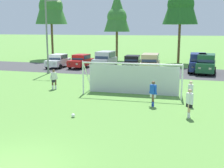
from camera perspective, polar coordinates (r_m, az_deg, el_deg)
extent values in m
plane|color=#598C3D|center=(24.31, 1.61, -0.74)|extent=(400.00, 400.00, 0.00)
cube|color=#3D3D3F|center=(33.91, 6.02, 2.55)|extent=(52.00, 8.40, 0.01)
sphere|color=white|center=(16.37, -7.75, -6.23)|extent=(0.22, 0.22, 0.22)
sphere|color=black|center=(16.37, -7.75, -6.22)|extent=(0.08, 0.08, 0.08)
sphere|color=red|center=(16.35, -7.56, -6.26)|extent=(0.07, 0.07, 0.07)
cylinder|color=white|center=(20.54, 13.78, 0.25)|extent=(0.12, 0.12, 2.44)
cylinder|color=white|center=(21.85, -5.77, 1.14)|extent=(0.12, 0.12, 2.44)
cylinder|color=white|center=(20.70, 3.74, 4.05)|extent=(7.32, 0.41, 0.12)
cylinder|color=white|center=(21.40, 13.83, 1.00)|extent=(0.16, 1.95, 2.46)
cylinder|color=white|center=(22.67, -5.00, 1.82)|extent=(0.16, 1.95, 2.46)
cube|color=silver|center=(21.88, 4.19, 0.86)|extent=(6.95, 0.31, 2.20)
cylinder|color=brown|center=(23.17, -3.41, -0.32)|extent=(0.14, 0.14, 0.80)
cylinder|color=brown|center=(23.43, -3.58, -0.20)|extent=(0.14, 0.14, 0.80)
cylinder|color=#232D99|center=(23.22, -3.40, -0.90)|extent=(0.15, 0.15, 0.32)
cylinder|color=#232D99|center=(23.48, -3.57, -0.77)|extent=(0.15, 0.15, 0.32)
cube|color=silver|center=(23.24, -3.51, 0.52)|extent=(0.38, 0.29, 0.28)
cube|color=#1E38B7|center=(23.18, -3.52, 1.44)|extent=(0.43, 0.32, 0.60)
sphere|color=brown|center=(23.11, -3.53, 2.49)|extent=(0.22, 0.22, 0.22)
cylinder|color=#1E38B7|center=(23.01, -3.05, 1.33)|extent=(0.24, 0.14, 0.55)
cylinder|color=#1E38B7|center=(23.35, -3.97, 1.45)|extent=(0.24, 0.14, 0.55)
cylinder|color=brown|center=(24.16, -11.18, -0.05)|extent=(0.14, 0.14, 0.80)
cylinder|color=brown|center=(24.16, -11.76, -0.07)|extent=(0.14, 0.14, 0.80)
cylinder|color=white|center=(24.21, -11.16, -0.60)|extent=(0.15, 0.15, 0.32)
cylinder|color=white|center=(24.21, -11.74, -0.62)|extent=(0.15, 0.15, 0.32)
cube|color=black|center=(24.10, -11.50, 0.69)|extent=(0.35, 0.40, 0.28)
cube|color=silver|center=(24.04, -11.53, 1.58)|extent=(0.39, 0.45, 0.60)
sphere|color=brown|center=(23.97, -11.57, 2.60)|extent=(0.22, 0.22, 0.22)
cylinder|color=silver|center=(24.15, -10.99, 1.60)|extent=(0.18, 0.25, 0.55)
cylinder|color=silver|center=(23.94, -12.08, 1.47)|extent=(0.18, 0.25, 0.55)
cylinder|color=tan|center=(16.60, 15.07, -5.24)|extent=(0.14, 0.14, 0.80)
cylinder|color=tan|center=(16.83, 15.12, -5.02)|extent=(0.14, 0.14, 0.80)
cylinder|color=white|center=(16.66, 15.03, -6.03)|extent=(0.15, 0.15, 0.32)
cylinder|color=white|center=(16.90, 15.08, -5.80)|extent=(0.15, 0.15, 0.32)
cube|color=black|center=(16.63, 15.15, -4.07)|extent=(0.37, 0.40, 0.28)
cube|color=white|center=(16.54, 15.21, -2.79)|extent=(0.41, 0.45, 0.60)
sphere|color=tan|center=(16.45, 15.29, -1.34)|extent=(0.22, 0.22, 0.22)
cylinder|color=white|center=(16.32, 15.54, -3.07)|extent=(0.20, 0.24, 0.55)
cylinder|color=white|center=(16.77, 14.89, -2.66)|extent=(0.20, 0.24, 0.55)
cylinder|color=brown|center=(18.54, 8.17, -3.27)|extent=(0.14, 0.14, 0.80)
cylinder|color=brown|center=(18.82, 8.13, -3.06)|extent=(0.14, 0.14, 0.80)
cylinder|color=#1E38B7|center=(18.60, 8.15, -3.99)|extent=(0.15, 0.15, 0.32)
cylinder|color=#1E38B7|center=(18.88, 8.12, -3.77)|extent=(0.15, 0.15, 0.32)
cube|color=silver|center=(18.61, 8.18, -2.21)|extent=(0.40, 0.37, 0.28)
cube|color=blue|center=(18.52, 8.21, -1.06)|extent=(0.45, 0.41, 0.60)
sphere|color=brown|center=(18.44, 8.25, 0.24)|extent=(0.22, 0.22, 0.22)
cylinder|color=blue|center=(18.34, 8.70, -1.27)|extent=(0.24, 0.20, 0.55)
cylinder|color=blue|center=(18.72, 7.73, -0.99)|extent=(0.24, 0.20, 0.55)
cylinder|color=beige|center=(19.14, 15.24, -3.10)|extent=(0.14, 0.14, 0.80)
cylinder|color=beige|center=(19.35, 15.35, -2.96)|extent=(0.14, 0.14, 0.80)
cylinder|color=white|center=(19.20, 15.21, -3.80)|extent=(0.15, 0.15, 0.32)
cylinder|color=white|center=(19.41, 15.31, -3.64)|extent=(0.15, 0.15, 0.32)
cube|color=black|center=(19.17, 15.34, -2.10)|extent=(0.31, 0.39, 0.28)
cube|color=white|center=(19.09, 15.40, -0.99)|extent=(0.34, 0.43, 0.60)
sphere|color=beige|center=(19.01, 15.47, 0.28)|extent=(0.22, 0.22, 0.22)
cylinder|color=white|center=(18.85, 15.49, -1.21)|extent=(0.16, 0.25, 0.55)
cylinder|color=white|center=(19.34, 15.31, -0.89)|extent=(0.16, 0.25, 0.55)
cube|color=silver|center=(37.56, -10.69, 4.30)|extent=(1.89, 4.24, 0.76)
cube|color=silver|center=(37.62, -10.63, 5.39)|extent=(1.70, 2.14, 0.64)
cube|color=#28384C|center=(36.76, -11.29, 5.21)|extent=(1.54, 0.35, 0.55)
cube|color=#28384C|center=(37.26, -9.47, 5.37)|extent=(0.08, 1.79, 0.45)
cube|color=white|center=(35.50, -11.43, 3.98)|extent=(0.28, 0.09, 0.20)
cube|color=white|center=(35.96, -12.84, 4.01)|extent=(0.28, 0.09, 0.20)
cube|color=#B21414|center=(39.20, -8.72, 4.71)|extent=(0.28, 0.09, 0.20)
cube|color=#B21414|center=(39.61, -10.03, 4.73)|extent=(0.28, 0.09, 0.20)
cylinder|color=black|center=(36.05, -10.29, 3.44)|extent=(0.25, 0.65, 0.64)
cylinder|color=black|center=(36.86, -12.82, 3.50)|extent=(0.25, 0.65, 0.64)
cylinder|color=black|center=(38.40, -8.61, 3.94)|extent=(0.25, 0.65, 0.64)
cylinder|color=black|center=(39.16, -11.02, 3.99)|extent=(0.25, 0.65, 0.64)
cube|color=red|center=(36.81, -6.23, 4.30)|extent=(2.07, 4.31, 0.76)
cube|color=red|center=(36.87, -6.15, 5.40)|extent=(1.79, 2.20, 0.64)
cube|color=#28384C|center=(36.01, -6.84, 5.22)|extent=(1.55, 0.41, 0.55)
cube|color=#28384C|center=(36.51, -4.97, 5.37)|extent=(0.16, 1.78, 0.45)
cube|color=white|center=(34.76, -7.02, 3.97)|extent=(0.28, 0.10, 0.20)
cube|color=white|center=(35.23, -8.45, 4.03)|extent=(0.28, 0.10, 0.20)
cube|color=#B21414|center=(38.44, -4.19, 4.69)|extent=(0.28, 0.10, 0.20)
cube|color=#B21414|center=(38.86, -5.52, 4.73)|extent=(0.28, 0.10, 0.20)
cylinder|color=black|center=(35.31, -5.85, 3.40)|extent=(0.28, 0.65, 0.64)
cylinder|color=black|center=(36.13, -8.42, 3.51)|extent=(0.28, 0.65, 0.64)
cylinder|color=black|center=(37.64, -4.10, 3.89)|extent=(0.28, 0.65, 0.64)
cylinder|color=black|center=(38.42, -6.55, 3.99)|extent=(0.28, 0.65, 0.64)
cube|color=#B2B2BC|center=(35.83, -1.41, 4.37)|extent=(1.92, 4.61, 1.00)
cube|color=#B2B2BC|center=(35.93, -1.32, 5.86)|extent=(1.76, 3.01, 0.84)
cube|color=#28384C|center=(34.59, -2.06, 5.63)|extent=(1.62, 0.39, 0.71)
cube|color=#28384C|center=(35.66, 0.04, 5.83)|extent=(0.05, 2.55, 0.59)
cube|color=white|center=(33.53, -1.78, 4.00)|extent=(0.28, 0.08, 0.20)
cube|color=white|center=(33.88, -3.46, 4.06)|extent=(0.28, 0.08, 0.20)
cube|color=#B21414|center=(37.81, 0.42, 4.79)|extent=(0.28, 0.08, 0.20)
cube|color=#B21414|center=(38.12, -1.09, 4.84)|extent=(0.28, 0.08, 0.20)
cylinder|color=black|center=(34.26, -0.65, 3.23)|extent=(0.24, 0.64, 0.64)
cylinder|color=black|center=(34.87, -3.63, 3.34)|extent=(0.24, 0.64, 0.64)
cylinder|color=black|center=(36.96, 0.69, 3.79)|extent=(0.24, 0.64, 0.64)
cylinder|color=black|center=(37.53, -2.10, 3.90)|extent=(0.24, 0.64, 0.64)
cube|color=black|center=(35.13, 4.04, 4.02)|extent=(2.10, 4.32, 0.76)
cube|color=black|center=(35.20, 4.09, 5.18)|extent=(1.80, 2.21, 0.64)
cube|color=#28384C|center=(34.25, 3.85, 4.99)|extent=(1.55, 0.42, 0.55)
cube|color=#28384C|center=(35.09, 5.45, 5.14)|extent=(0.17, 1.78, 0.45)
cube|color=white|center=(33.03, 4.36, 3.66)|extent=(0.29, 0.10, 0.20)
cube|color=white|center=(33.18, 2.66, 3.71)|extent=(0.29, 0.10, 0.20)
cube|color=#B21414|center=(37.08, 5.28, 4.44)|extent=(0.29, 0.10, 0.20)
cube|color=#B21414|center=(37.22, 3.76, 4.49)|extent=(0.29, 0.10, 0.20)
cylinder|color=black|center=(33.77, 5.21, 3.07)|extent=(0.29, 0.66, 0.64)
cylinder|color=black|center=(34.05, 2.21, 3.17)|extent=(0.29, 0.66, 0.64)
cylinder|color=black|center=(36.34, 5.75, 3.62)|extent=(0.29, 0.66, 0.64)
cylinder|color=black|center=(36.59, 2.94, 3.71)|extent=(0.29, 0.66, 0.64)
cube|color=tan|center=(32.51, 7.58, 3.60)|extent=(2.23, 4.73, 1.00)
cube|color=tan|center=(32.60, 7.66, 5.25)|extent=(1.96, 3.12, 0.84)
cube|color=#28384C|center=(31.20, 7.43, 4.97)|extent=(1.64, 0.50, 0.71)
cube|color=#28384C|center=(32.54, 9.21, 5.20)|extent=(0.23, 2.55, 0.59)
cube|color=white|center=(30.22, 8.20, 3.13)|extent=(0.29, 0.10, 0.20)
cube|color=white|center=(30.32, 6.23, 3.20)|extent=(0.29, 0.10, 0.20)
cube|color=#B21414|center=(34.70, 8.78, 4.11)|extent=(0.29, 0.10, 0.20)
cube|color=#B21414|center=(34.78, 7.06, 4.17)|extent=(0.29, 0.10, 0.20)
cylinder|color=black|center=(31.10, 9.07, 2.30)|extent=(0.29, 0.66, 0.64)
cylinder|color=black|center=(31.26, 5.60, 2.43)|extent=(0.29, 0.66, 0.64)
cylinder|color=black|center=(33.92, 9.38, 3.00)|extent=(0.29, 0.66, 0.64)
cylinder|color=black|center=(34.07, 6.18, 3.12)|extent=(0.29, 0.66, 0.64)
cube|color=navy|center=(34.27, 16.73, 3.61)|extent=(1.98, 4.63, 1.00)
cube|color=navy|center=(34.37, 16.81, 5.17)|extent=(1.80, 3.03, 0.84)
cube|color=#28384C|center=(32.96, 16.84, 4.90)|extent=(1.62, 0.41, 0.71)
cube|color=#28384C|center=(34.40, 18.28, 5.09)|extent=(0.08, 2.55, 0.59)
cube|color=white|center=(32.03, 17.72, 3.16)|extent=(0.28, 0.08, 0.20)
cube|color=white|center=(32.01, 15.85, 3.26)|extent=(0.28, 0.08, 0.20)
cube|color=#B21414|center=(36.52, 17.51, 4.07)|extent=(0.28, 0.08, 0.20)
cube|color=#B21414|center=(36.50, 15.86, 4.16)|extent=(0.28, 0.08, 0.20)
cylinder|color=black|center=(32.95, 18.36, 2.36)|extent=(0.25, 0.64, 0.64)
cylinder|color=black|center=(32.91, 15.06, 2.53)|extent=(0.25, 0.64, 0.64)
cylinder|color=black|center=(35.77, 18.17, 3.01)|extent=(0.25, 0.64, 0.64)
cylinder|color=black|center=(35.74, 15.13, 3.17)|extent=(0.25, 0.64, 0.64)
cube|color=#194C2D|center=(33.55, 18.20, 3.38)|extent=(2.21, 4.72, 1.00)
cube|color=#194C2D|center=(33.65, 18.31, 4.97)|extent=(1.95, 3.11, 0.84)
cube|color=#28384C|center=(32.24, 18.20, 4.70)|extent=(1.64, 0.49, 0.71)
cube|color=#28384C|center=(33.62, 19.82, 4.87)|extent=(0.21, 2.55, 0.59)
cube|color=white|center=(31.28, 18.97, 2.91)|extent=(0.28, 0.10, 0.20)
cube|color=white|center=(31.33, 17.06, 3.03)|extent=(0.28, 0.10, 0.20)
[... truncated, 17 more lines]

